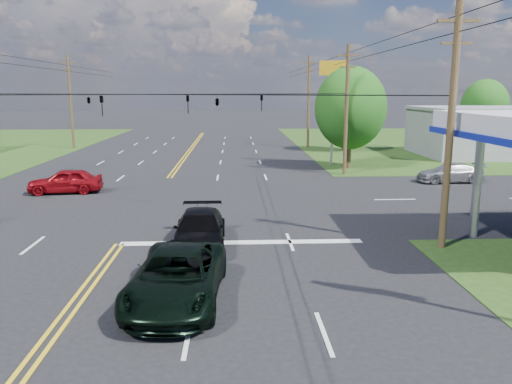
{
  "coord_description": "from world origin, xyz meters",
  "views": [
    {
      "loc": [
        4.73,
        -15.82,
        6.14
      ],
      "look_at": [
        5.68,
        6.0,
        1.74
      ],
      "focal_mm": 35.0,
      "sensor_mm": 36.0,
      "label": 1
    }
  ],
  "objects_px": {
    "tree_right_a": "(350,108)",
    "tree_right_b": "(348,111)",
    "suv_black": "(200,230)",
    "pole_right_far": "(309,101)",
    "retail_ne": "(493,133)",
    "pole_left_far": "(71,101)",
    "pole_se": "(451,124)",
    "tree_far_r": "(485,106)",
    "pole_ne": "(346,109)",
    "pickup_dkgreen": "(177,277)"
  },
  "relations": [
    {
      "from": "tree_right_a",
      "to": "tree_right_b",
      "type": "xyz_separation_m",
      "value": [
        2.5,
        12.0,
        -0.65
      ]
    },
    {
      "from": "tree_right_a",
      "to": "suv_black",
      "type": "xyz_separation_m",
      "value": [
        -10.68,
        -20.5,
        -4.15
      ]
    },
    {
      "from": "tree_right_b",
      "to": "suv_black",
      "type": "distance_m",
      "value": 35.25
    },
    {
      "from": "pole_right_far",
      "to": "tree_right_a",
      "type": "bearing_deg",
      "value": -86.42
    },
    {
      "from": "retail_ne",
      "to": "tree_right_a",
      "type": "xyz_separation_m",
      "value": [
        -16.0,
        -8.0,
        2.67
      ]
    },
    {
      "from": "tree_right_a",
      "to": "pole_right_far",
      "type": "bearing_deg",
      "value": 93.58
    },
    {
      "from": "pole_left_far",
      "to": "suv_black",
      "type": "relative_size",
      "value": 2.03
    },
    {
      "from": "pole_se",
      "to": "tree_right_b",
      "type": "bearing_deg",
      "value": 83.95
    },
    {
      "from": "pole_right_far",
      "to": "retail_ne",
      "type": "bearing_deg",
      "value": -25.2
    },
    {
      "from": "pole_left_far",
      "to": "tree_far_r",
      "type": "height_order",
      "value": "pole_left_far"
    },
    {
      "from": "pole_ne",
      "to": "tree_far_r",
      "type": "distance_m",
      "value": 29.7
    },
    {
      "from": "pole_left_far",
      "to": "tree_right_b",
      "type": "distance_m",
      "value": 29.79
    },
    {
      "from": "retail_ne",
      "to": "pole_right_far",
      "type": "bearing_deg",
      "value": 154.8
    },
    {
      "from": "retail_ne",
      "to": "pole_se",
      "type": "bearing_deg",
      "value": -120.38
    },
    {
      "from": "tree_far_r",
      "to": "pole_ne",
      "type": "bearing_deg",
      "value": -135.0
    },
    {
      "from": "tree_far_r",
      "to": "pickup_dkgreen",
      "type": "bearing_deg",
      "value": -125.3
    },
    {
      "from": "pole_right_far",
      "to": "suv_black",
      "type": "height_order",
      "value": "pole_right_far"
    },
    {
      "from": "retail_ne",
      "to": "pickup_dkgreen",
      "type": "bearing_deg",
      "value": -128.64
    },
    {
      "from": "tree_right_a",
      "to": "suv_black",
      "type": "distance_m",
      "value": 23.49
    },
    {
      "from": "pole_ne",
      "to": "pole_left_far",
      "type": "xyz_separation_m",
      "value": [
        -26.0,
        19.0,
        0.25
      ]
    },
    {
      "from": "pole_right_far",
      "to": "tree_right_b",
      "type": "height_order",
      "value": "pole_right_far"
    },
    {
      "from": "pole_left_far",
      "to": "retail_ne",
      "type": "bearing_deg",
      "value": -10.54
    },
    {
      "from": "pickup_dkgreen",
      "to": "pole_se",
      "type": "bearing_deg",
      "value": 29.13
    },
    {
      "from": "retail_ne",
      "to": "suv_black",
      "type": "xyz_separation_m",
      "value": [
        -26.68,
        -28.5,
        -1.48
      ]
    },
    {
      "from": "pole_left_far",
      "to": "pickup_dkgreen",
      "type": "xyz_separation_m",
      "value": [
        16.0,
        -41.78,
        -4.4
      ]
    },
    {
      "from": "tree_far_r",
      "to": "suv_black",
      "type": "relative_size",
      "value": 1.55
    },
    {
      "from": "tree_right_a",
      "to": "tree_right_b",
      "type": "bearing_deg",
      "value": 78.23
    },
    {
      "from": "pole_ne",
      "to": "pole_right_far",
      "type": "relative_size",
      "value": 0.95
    },
    {
      "from": "tree_right_a",
      "to": "pickup_dkgreen",
      "type": "height_order",
      "value": "tree_right_a"
    },
    {
      "from": "tree_right_a",
      "to": "suv_black",
      "type": "bearing_deg",
      "value": -117.53
    },
    {
      "from": "retail_ne",
      "to": "tree_far_r",
      "type": "bearing_deg",
      "value": 68.2
    },
    {
      "from": "tree_right_b",
      "to": "pickup_dkgreen",
      "type": "bearing_deg",
      "value": -109.66
    },
    {
      "from": "pole_ne",
      "to": "tree_far_r",
      "type": "bearing_deg",
      "value": 45.0
    },
    {
      "from": "pole_se",
      "to": "pickup_dkgreen",
      "type": "relative_size",
      "value": 1.71
    },
    {
      "from": "retail_ne",
      "to": "pole_se",
      "type": "xyz_separation_m",
      "value": [
        -17.0,
        -29.0,
        2.72
      ]
    },
    {
      "from": "pole_left_far",
      "to": "pole_right_far",
      "type": "relative_size",
      "value": 1.0
    },
    {
      "from": "pole_se",
      "to": "tree_right_a",
      "type": "height_order",
      "value": "pole_se"
    },
    {
      "from": "pole_ne",
      "to": "pickup_dkgreen",
      "type": "xyz_separation_m",
      "value": [
        -10.0,
        -22.78,
        -4.14
      ]
    },
    {
      "from": "tree_right_b",
      "to": "pickup_dkgreen",
      "type": "height_order",
      "value": "tree_right_b"
    },
    {
      "from": "pole_right_far",
      "to": "tree_far_r",
      "type": "bearing_deg",
      "value": 5.44
    },
    {
      "from": "suv_black",
      "to": "pole_ne",
      "type": "bearing_deg",
      "value": 60.58
    },
    {
      "from": "retail_ne",
      "to": "tree_far_r",
      "type": "relative_size",
      "value": 1.83
    },
    {
      "from": "pole_left_far",
      "to": "tree_right_b",
      "type": "height_order",
      "value": "pole_left_far"
    },
    {
      "from": "retail_ne",
      "to": "suv_black",
      "type": "relative_size",
      "value": 2.84
    },
    {
      "from": "pole_se",
      "to": "pole_ne",
      "type": "relative_size",
      "value": 1.0
    },
    {
      "from": "retail_ne",
      "to": "pickup_dkgreen",
      "type": "distance_m",
      "value": 43.27
    },
    {
      "from": "tree_far_r",
      "to": "tree_right_a",
      "type": "bearing_deg",
      "value": -138.01
    },
    {
      "from": "pole_right_far",
      "to": "pole_left_far",
      "type": "bearing_deg",
      "value": 180.0
    },
    {
      "from": "pole_left_far",
      "to": "tree_right_a",
      "type": "relative_size",
      "value": 1.22
    },
    {
      "from": "pole_right_far",
      "to": "tree_right_a",
      "type": "distance_m",
      "value": 16.03
    }
  ]
}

